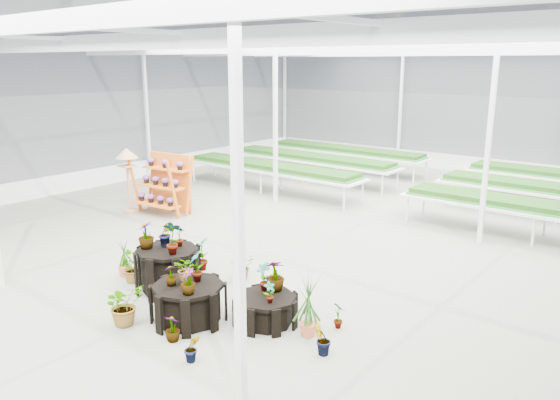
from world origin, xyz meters
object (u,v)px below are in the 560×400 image
Objects in this scene: plinth_tall at (168,270)px; shelf_rack at (162,185)px; plinth_low at (266,310)px; plinth_mid at (189,303)px; bird_table at (128,181)px.

plinth_tall is 0.71× the size of shelf_rack.
plinth_low is 0.62× the size of shelf_rack.
bird_table is at bearing 151.11° from plinth_mid.
bird_table is (-0.75, -0.52, 0.09)m from shelf_rack.
bird_table reaches higher than plinth_tall.
plinth_tall is 0.97× the size of plinth_mid.
plinth_mid is (1.20, -0.60, -0.08)m from plinth_tall.
bird_table reaches higher than plinth_mid.
plinth_mid is 1.17× the size of plinth_low.
plinth_tall is 1.34m from plinth_mid.
plinth_low is at bearing -32.08° from shelf_rack.
plinth_mid is at bearing -26.57° from plinth_tall.
plinth_mid reaches higher than plinth_low.
plinth_low is (1.00, 0.70, -0.08)m from plinth_mid.
bird_table is at bearing 150.55° from plinth_tall.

